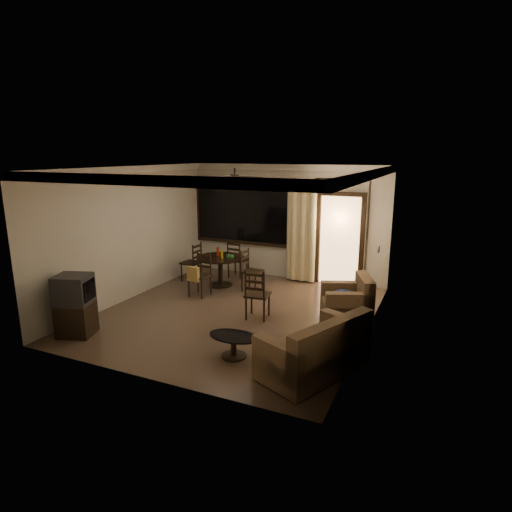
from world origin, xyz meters
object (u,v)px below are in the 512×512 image
at_px(dining_chair_south, 199,282).
at_px(coffee_table, 234,343).
at_px(dining_chair_west, 192,269).
at_px(dining_chair_east, 252,279).
at_px(armchair, 349,304).
at_px(side_chair, 257,304).
at_px(tv_cabinet, 75,305).
at_px(dining_chair_north, 237,266).
at_px(dining_table, 220,263).
at_px(sofa, 317,352).

height_order(dining_chair_south, coffee_table, dining_chair_south).
distance_m(dining_chair_west, dining_chair_east, 1.67).
height_order(armchair, side_chair, side_chair).
distance_m(dining_chair_south, tv_cabinet, 2.78).
relative_size(dining_chair_west, dining_chair_north, 1.00).
relative_size(dining_chair_east, armchair, 0.86).
bearing_deg(dining_chair_east, armchair, -107.81).
height_order(dining_chair_east, dining_chair_north, same).
xyz_separation_m(dining_table, side_chair, (1.63, -1.53, -0.26)).
xyz_separation_m(dining_chair_east, tv_cabinet, (-1.73, -3.45, 0.25)).
bearing_deg(dining_chair_north, tv_cabinet, 81.28).
bearing_deg(dining_chair_west, armchair, 79.15).
height_order(dining_table, dining_chair_east, dining_chair_east).
xyz_separation_m(sofa, coffee_table, (-1.31, -0.01, -0.11)).
bearing_deg(sofa, dining_chair_south, 169.86).
relative_size(dining_chair_north, side_chair, 0.97).
bearing_deg(sofa, tv_cabinet, -150.57).
bearing_deg(dining_chair_west, coffee_table, 44.84).
height_order(dining_chair_south, tv_cabinet, tv_cabinet).
distance_m(dining_chair_south, side_chair, 1.82).
xyz_separation_m(dining_table, tv_cabinet, (-0.90, -3.50, -0.01)).
xyz_separation_m(dining_chair_south, sofa, (3.32, -2.27, 0.04)).
height_order(dining_chair_west, coffee_table, dining_chair_west).
height_order(tv_cabinet, side_chair, tv_cabinet).
xyz_separation_m(dining_chair_west, coffee_table, (2.78, -3.19, -0.05)).
bearing_deg(tv_cabinet, coffee_table, -11.93).
bearing_deg(armchair, dining_chair_north, 128.61).
bearing_deg(dining_chair_south, side_chair, -18.10).
distance_m(dining_chair_south, armchair, 3.31).
xyz_separation_m(dining_chair_south, dining_chair_north, (0.11, 1.64, -0.02)).
relative_size(tv_cabinet, sofa, 0.59).
bearing_deg(dining_table, coffee_table, -58.16).
relative_size(dining_table, dining_chair_south, 1.17).
xyz_separation_m(dining_chair_east, armchair, (2.42, -0.95, 0.07)).
height_order(dining_chair_north, tv_cabinet, tv_cabinet).
bearing_deg(sofa, dining_table, 160.43).
relative_size(dining_chair_west, dining_chair_south, 1.00).
bearing_deg(dining_chair_south, dining_table, 89.88).
bearing_deg(armchair, coffee_table, -143.72).
distance_m(dining_chair_east, dining_chair_south, 1.20).
distance_m(dining_table, dining_chair_east, 0.88).
relative_size(sofa, coffee_table, 2.25).
height_order(armchair, coffee_table, armchair).
xyz_separation_m(dining_chair_west, dining_chair_south, (0.78, -0.91, 0.02)).
relative_size(sofa, side_chair, 1.84).
distance_m(dining_chair_east, sofa, 3.91).
height_order(dining_chair_east, dining_chair_south, same).
xyz_separation_m(sofa, armchair, (-0.01, 2.11, 0.01)).
relative_size(dining_table, armchair, 1.00).
bearing_deg(tv_cabinet, dining_table, 56.33).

